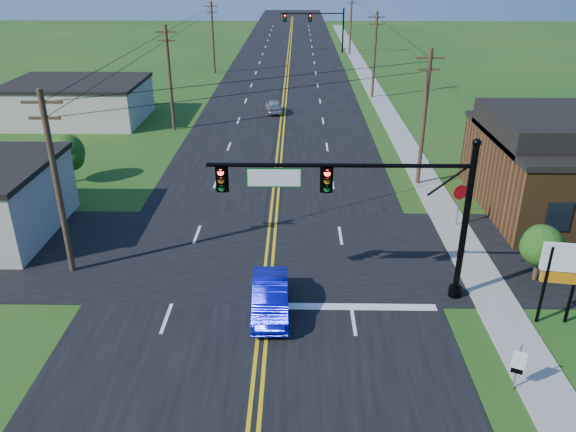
{
  "coord_description": "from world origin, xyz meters",
  "views": [
    {
      "loc": [
        1.54,
        -13.86,
        14.1
      ],
      "look_at": [
        1.15,
        10.0,
        3.06
      ],
      "focal_mm": 35.0,
      "sensor_mm": 36.0,
      "label": 1
    }
  ],
  "objects_px": {
    "blue_car": "(270,298)",
    "route_sign": "(518,364)",
    "signal_mast_main": "(363,200)",
    "signal_mast_far": "(316,23)",
    "stop_sign": "(460,196)"
  },
  "relations": [
    {
      "from": "signal_mast_far",
      "to": "stop_sign",
      "type": "xyz_separation_m",
      "value": [
        6.31,
        -64.6,
        -2.69
      ]
    },
    {
      "from": "signal_mast_far",
      "to": "blue_car",
      "type": "relative_size",
      "value": 2.5
    },
    {
      "from": "signal_mast_main",
      "to": "signal_mast_far",
      "type": "height_order",
      "value": "same"
    },
    {
      "from": "signal_mast_main",
      "to": "route_sign",
      "type": "distance_m",
      "value": 8.67
    },
    {
      "from": "blue_car",
      "to": "route_sign",
      "type": "height_order",
      "value": "route_sign"
    },
    {
      "from": "signal_mast_main",
      "to": "stop_sign",
      "type": "bearing_deg",
      "value": 49.09
    },
    {
      "from": "blue_car",
      "to": "route_sign",
      "type": "bearing_deg",
      "value": -30.02
    },
    {
      "from": "signal_mast_main",
      "to": "blue_car",
      "type": "xyz_separation_m",
      "value": [
        -3.9,
        -1.4,
        -4.03
      ]
    },
    {
      "from": "signal_mast_main",
      "to": "blue_car",
      "type": "height_order",
      "value": "signal_mast_main"
    },
    {
      "from": "blue_car",
      "to": "route_sign",
      "type": "distance_m",
      "value": 10.08
    },
    {
      "from": "signal_mast_main",
      "to": "stop_sign",
      "type": "height_order",
      "value": "signal_mast_main"
    },
    {
      "from": "blue_car",
      "to": "signal_mast_main",
      "type": "bearing_deg",
      "value": 17.5
    },
    {
      "from": "route_sign",
      "to": "stop_sign",
      "type": "bearing_deg",
      "value": 107.58
    },
    {
      "from": "blue_car",
      "to": "route_sign",
      "type": "xyz_separation_m",
      "value": [
        8.91,
        -4.69,
        0.42
      ]
    },
    {
      "from": "signal_mast_main",
      "to": "signal_mast_far",
      "type": "relative_size",
      "value": 1.03
    }
  ]
}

